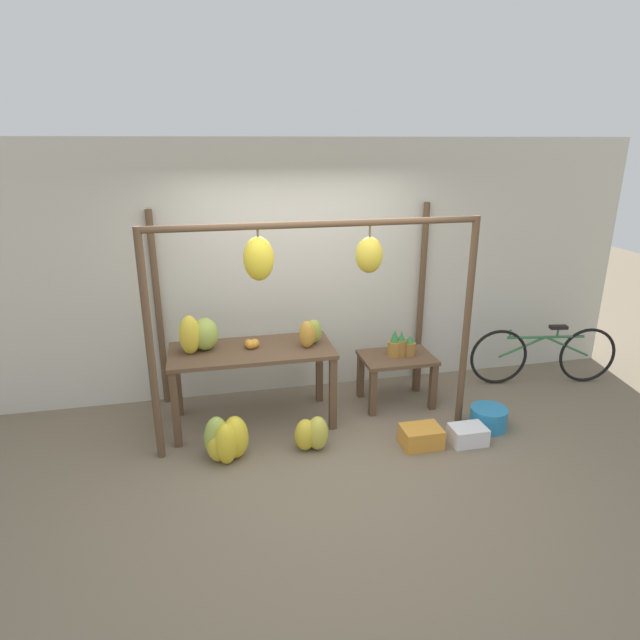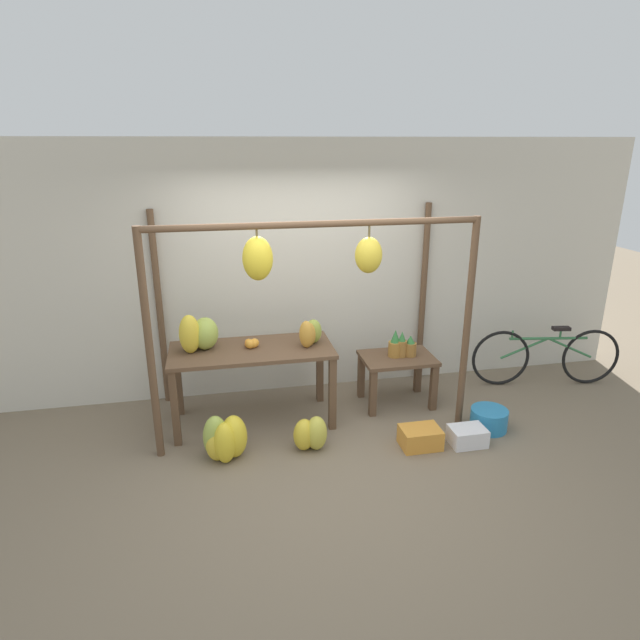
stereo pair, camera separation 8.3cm
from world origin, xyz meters
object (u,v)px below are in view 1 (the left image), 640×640
parked_bicycle (543,355)px  fruit_crate_purple (468,435)px  banana_pile_ground_left (226,440)px  banana_pile_on_table (197,335)px  orange_pile (251,344)px  fruit_crate_white (421,436)px  banana_pile_ground_right (312,434)px  blue_bucket (488,418)px  pineapple_cluster (401,346)px  papaya_pile (310,333)px

parked_bicycle → fruit_crate_purple: bearing=-144.7°
fruit_crate_purple → banana_pile_ground_left: bearing=174.2°
banana_pile_ground_left → parked_bicycle: 3.86m
parked_bicycle → banana_pile_on_table: bearing=-178.0°
fruit_crate_purple → orange_pile: bearing=155.7°
banana_pile_ground_left → fruit_crate_white: (1.82, -0.18, -0.10)m
banana_pile_ground_right → blue_bucket: bearing=0.2°
pineapple_cluster → banana_pile_ground_left: bearing=-159.4°
fruit_crate_white → parked_bicycle: parked_bicycle is taller
blue_bucket → parked_bicycle: parked_bicycle is taller
pineapple_cluster → fruit_crate_purple: bearing=-69.8°
banana_pile_ground_right → fruit_crate_purple: size_ratio=1.17×
papaya_pile → banana_pile_on_table: bearing=175.7°
fruit_crate_white → parked_bicycle: size_ratio=0.21×
pineapple_cluster → parked_bicycle: bearing=3.2°
banana_pile_ground_left → papaya_pile: bearing=33.6°
banana_pile_on_table → banana_pile_ground_left: size_ratio=1.05×
banana_pile_ground_right → parked_bicycle: bearing=15.8°
banana_pile_ground_left → fruit_crate_purple: banana_pile_ground_left is taller
fruit_crate_white → papaya_pile: (-0.91, 0.78, 0.84)m
papaya_pile → pineapple_cluster: bearing=6.6°
orange_pile → banana_pile_ground_left: 0.98m
pineapple_cluster → fruit_crate_white: size_ratio=0.82×
blue_bucket → papaya_pile: 1.99m
fruit_crate_white → blue_bucket: blue_bucket is taller
orange_pile → banana_pile_ground_left: size_ratio=0.37×
banana_pile_on_table → papaya_pile: (1.10, -0.08, -0.04)m
pineapple_cluster → blue_bucket: pineapple_cluster is taller
banana_pile_ground_right → papaya_pile: 1.00m
fruit_crate_white → blue_bucket: size_ratio=1.02×
banana_pile_on_table → pineapple_cluster: banana_pile_on_table is taller
papaya_pile → fruit_crate_white: bearing=-40.5°
parked_bicycle → fruit_crate_white: bearing=-152.8°
banana_pile_ground_right → papaya_pile: bearing=79.6°
blue_bucket → banana_pile_on_table: bearing=166.1°
parked_bicycle → blue_bucket: bearing=-144.1°
pineapple_cluster → parked_bicycle: (1.84, 0.10, -0.31)m
orange_pile → fruit_crate_white: 1.87m
fruit_crate_white → parked_bicycle: 2.21m
parked_bicycle → banana_pile_ground_left: bearing=-167.6°
banana_pile_on_table → banana_pile_ground_right: bearing=-35.3°
orange_pile → blue_bucket: orange_pile is taller
fruit_crate_white → parked_bicycle: (1.95, 1.00, 0.26)m
blue_bucket → banana_pile_ground_right: bearing=-179.8°
fruit_crate_white → papaya_pile: bearing=139.5°
banana_pile_on_table → papaya_pile: 1.10m
pineapple_cluster → blue_bucket: bearing=-46.6°
fruit_crate_purple → banana_pile_ground_right: bearing=171.7°
orange_pile → fruit_crate_white: bearing=-29.0°
orange_pile → fruit_crate_white: size_ratio=0.43×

